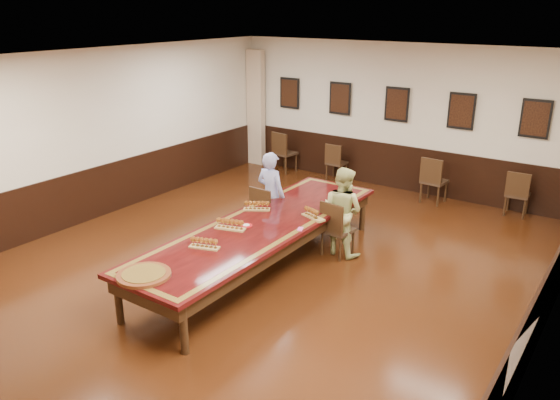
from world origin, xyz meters
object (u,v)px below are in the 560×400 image
Objects in this scene: spare_chair_a at (285,152)px; person_woman at (342,211)px; person_man at (271,195)px; chair_woman at (338,228)px; spare_chair_c at (434,180)px; carved_platter at (144,275)px; spare_chair_b at (337,162)px; spare_chair_d at (518,193)px; conference_table at (262,233)px; chair_man at (267,212)px.

spare_chair_a is 0.68× the size of person_woman.
person_man reaches higher than spare_chair_a.
spare_chair_c is at bearing -89.53° from chair_woman.
chair_woman is 3.47m from carved_platter.
carved_platter is (1.15, -6.96, 0.33)m from spare_chair_b.
person_man is (-3.37, -3.60, 0.32)m from spare_chair_d.
spare_chair_b is (-2.05, 3.62, -0.03)m from chair_woman.
person_woman is 3.56m from carved_platter.
conference_table is (0.64, -1.14, -0.16)m from person_man.
conference_table is at bearing 65.98° from person_woman.
chair_woman is 1.35m from conference_table.
person_man is (-1.76, -3.38, 0.28)m from spare_chair_c.
spare_chair_d is at bearing 60.03° from conference_table.
chair_woman is 1.40m from person_man.
chair_woman is at bearing -178.31° from person_man.
chair_man is 0.65× the size of person_woman.
person_man reaches higher than carved_platter.
carved_platter is (-0.90, -3.34, 0.30)m from chair_woman.
spare_chair_a is 1.14× the size of spare_chair_b.
spare_chair_c is at bearing -174.21° from spare_chair_a.
spare_chair_d is at bearing -168.26° from spare_chair_c.
spare_chair_a reaches higher than spare_chair_c.
spare_chair_c reaches higher than chair_man.
chair_man reaches higher than carved_platter.
spare_chair_b is 4.09m from person_woman.
spare_chair_a is 5.36m from conference_table.
person_woman is at bearing -169.91° from chair_man.
chair_woman is at bearing -174.00° from chair_man.
chair_woman is 0.29m from person_woman.
conference_table is (-0.73, -1.13, 0.13)m from chair_woman.
spare_chair_a is at bearing -56.86° from person_man.
chair_woman is at bearing 90.00° from person_woman.
carved_platter is (2.53, -6.83, 0.27)m from spare_chair_a.
spare_chair_b is 0.60× the size of person_woman.
person_man is 0.31× the size of conference_table.
person_woman is at bearing 57.71° from spare_chair_d.
chair_man is at bearing 44.87° from spare_chair_d.
chair_woman is 3.42m from spare_chair_c.
spare_chair_d is at bearing -112.45° from person_woman.
spare_chair_d is at bearing 67.31° from carved_platter.
chair_man is 0.96× the size of spare_chair_a.
person_man is at bearing 119.23° from conference_table.
spare_chair_a reaches higher than chair_man.
spare_chair_a is 1.10× the size of spare_chair_d.
chair_woman is 0.96× the size of spare_chair_c.
spare_chair_d is 1.07× the size of carved_platter.
spare_chair_a is (-2.06, 3.58, 0.02)m from chair_man.
chair_man is at bearing 10.71° from chair_woman.
person_woman reaches higher than conference_table.
spare_chair_c is (3.83, -0.09, -0.01)m from spare_chair_a.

